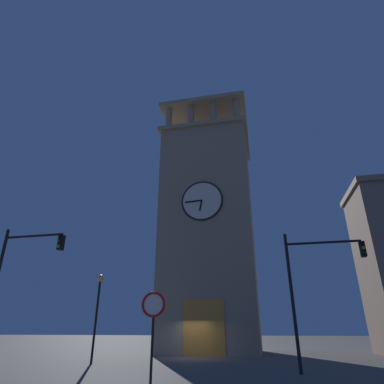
% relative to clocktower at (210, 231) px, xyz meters
% --- Properties ---
extents(ground_plane, '(200.00, 200.00, 0.00)m').
position_rel_clocktower_xyz_m(ground_plane, '(0.72, 5.51, -10.70)').
color(ground_plane, '#56544F').
extents(clocktower, '(8.82, 8.49, 25.84)m').
position_rel_clocktower_xyz_m(clocktower, '(0.00, 0.00, 0.00)').
color(clocktower, gray).
rests_on(clocktower, ground_plane).
extents(traffic_signal_near, '(3.73, 0.41, 6.33)m').
position_rel_clocktower_xyz_m(traffic_signal_near, '(-7.09, 13.13, -6.55)').
color(traffic_signal_near, black).
rests_on(traffic_signal_near, ground_plane).
extents(traffic_signal_mid, '(3.40, 0.41, 6.58)m').
position_rel_clocktower_xyz_m(traffic_signal_mid, '(7.06, 16.16, -6.39)').
color(traffic_signal_mid, black).
rests_on(traffic_signal_mid, ground_plane).
extents(street_lamp, '(0.44, 0.44, 5.03)m').
position_rel_clocktower_xyz_m(street_lamp, '(5.42, 10.67, -7.19)').
color(street_lamp, black).
rests_on(street_lamp, ground_plane).
extents(no_horn_sign, '(0.78, 0.14, 2.92)m').
position_rel_clocktower_xyz_m(no_horn_sign, '(-1.23, 19.63, -8.41)').
color(no_horn_sign, black).
rests_on(no_horn_sign, ground_plane).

